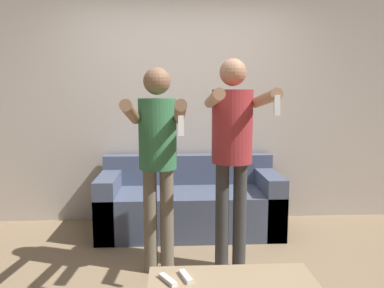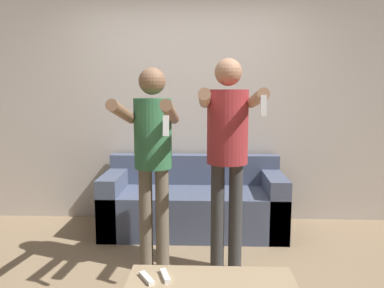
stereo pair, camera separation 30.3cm
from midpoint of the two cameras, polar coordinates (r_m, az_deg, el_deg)
name	(u,v)px [view 2 (the right image)]	position (r m, az deg, el deg)	size (l,w,h in m)	color
wall_back	(187,103)	(4.27, 1.22, 6.32)	(6.40, 0.06, 2.70)	beige
couch	(194,205)	(4.03, 2.42, -9.23)	(1.87, 0.77, 0.78)	#4C5670
person_standing_left	(153,147)	(2.96, -3.12, -0.52)	(0.42, 0.80, 1.66)	#6B6051
person_standing_right	(228,140)	(2.96, 8.38, 0.55)	(0.44, 0.79, 1.73)	#383838
remote_mid	(147,278)	(2.28, -2.94, -19.81)	(0.11, 0.15, 0.02)	white
remote_far	(165,276)	(2.31, -0.14, -19.50)	(0.08, 0.15, 0.02)	white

